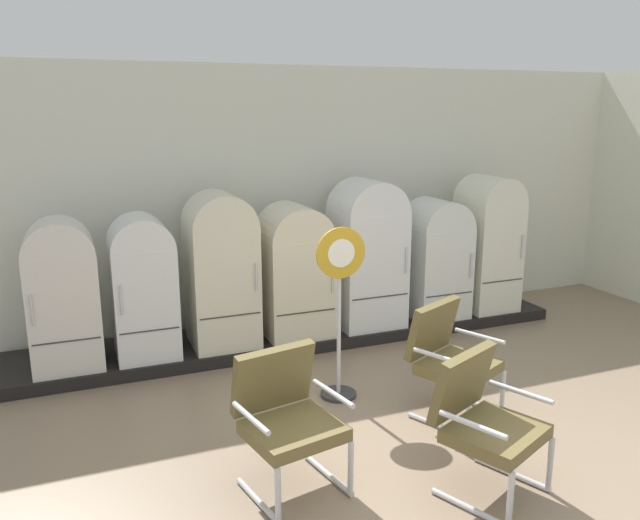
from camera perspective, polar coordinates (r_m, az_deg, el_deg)
The scene contains 14 objects.
ground at distance 4.59m, azimuth 11.88°, elevation -20.03°, with size 12.00×10.00×0.05m, color #8A745E.
back_wall at distance 7.21m, azimuth -3.78°, elevation 5.62°, with size 11.76×0.12×2.95m.
display_plinth at distance 6.98m, azimuth -1.96°, elevation -6.75°, with size 6.03×0.95×0.12m, color black.
refrigerator_0 at distance 6.24m, azimuth -22.36°, elevation -2.57°, with size 0.62×0.62×1.40m.
refrigerator_1 at distance 6.27m, azimuth -15.78°, elevation -1.99°, with size 0.59×0.64×1.39m.
refrigerator_2 at distance 6.39m, azimuth -8.98°, elevation -0.47°, with size 0.66×0.68×1.57m.
refrigerator_3 at distance 6.64m, azimuth -2.33°, elevation -0.64°, with size 0.69×0.72×1.40m.
refrigerator_4 at distance 6.92m, azimuth 4.30°, elevation 1.00°, with size 0.72×0.70×1.62m.
refrigerator_5 at distance 7.35m, azimuth 10.47°, elevation 0.43°, with size 0.65×0.65×1.36m.
refrigerator_6 at distance 7.74m, azimuth 14.97°, elevation 1.87°, with size 0.60×0.69×1.60m.
armchair_left at distance 4.30m, azimuth -3.07°, elevation -13.73°, with size 0.74×0.74×0.94m.
armchair_right at distance 5.33m, azimuth 11.68°, elevation -8.38°, with size 0.81×0.82×0.94m.
armchair_center at distance 4.38m, azimuth 14.65°, elevation -13.60°, with size 0.81×0.82×0.94m.
sign_stand at distance 5.43m, azimuth 1.79°, elevation -5.18°, with size 0.44×0.32×1.53m.
Camera 1 is at (-2.21, -3.13, 2.51)m, focal length 35.22 mm.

